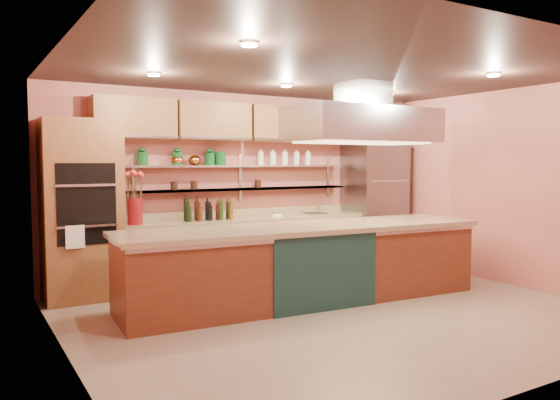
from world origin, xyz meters
TOP-DOWN VIEW (x-y plane):
  - floor at (0.00, 0.00)m, footprint 6.00×5.00m
  - ceiling at (0.00, 0.00)m, footprint 6.00×5.00m
  - wall_back at (0.00, 2.50)m, footprint 6.00×0.04m
  - wall_front at (0.00, -2.50)m, footprint 6.00×0.04m
  - wall_left at (-3.00, 0.00)m, footprint 0.04×5.00m
  - wall_right at (3.00, 0.00)m, footprint 0.04×5.00m
  - oven_stack at (-2.45, 2.18)m, footprint 0.95×0.64m
  - refrigerator at (2.35, 2.14)m, footprint 0.95×0.72m
  - back_counter at (-0.05, 2.20)m, footprint 3.84×0.64m
  - wall_shelf_lower at (-0.05, 2.37)m, footprint 3.60×0.26m
  - wall_shelf_upper at (-0.05, 2.37)m, footprint 3.60×0.26m
  - upper_cabinets at (0.00, 2.32)m, footprint 4.60×0.36m
  - range_hood at (0.84, 0.63)m, footprint 2.00×1.00m
  - ceiling_downlights at (0.00, 0.20)m, footprint 4.00×2.80m
  - island at (-0.06, 0.63)m, footprint 4.69×1.35m
  - flower_vase at (-1.78, 2.15)m, footprint 0.26×0.26m
  - oil_bottle_cluster at (-0.71, 2.15)m, footprint 0.79×0.35m
  - kitchen_scale at (0.39, 2.15)m, footprint 0.17×0.13m
  - bar_faucet at (1.26, 2.25)m, footprint 0.04×0.04m
  - copper_kettle at (-0.84, 2.37)m, footprint 0.19×0.19m
  - green_canister at (-0.43, 2.37)m, footprint 0.20×0.20m

SIDE VIEW (x-z plane):
  - floor at x=0.00m, z-range -0.02..0.00m
  - back_counter at x=-0.05m, z-range 0.00..0.93m
  - island at x=-0.06m, z-range 0.00..0.97m
  - kitchen_scale at x=0.39m, z-range 0.93..1.02m
  - refrigerator at x=2.35m, z-range 0.00..2.10m
  - bar_faucet at x=1.26m, z-range 0.93..1.17m
  - oil_bottle_cluster at x=-0.71m, z-range 0.93..1.18m
  - flower_vase at x=-1.78m, z-range 0.93..1.28m
  - oven_stack at x=-2.45m, z-range 0.00..2.30m
  - wall_shelf_lower at x=-0.05m, z-range 1.34..1.36m
  - wall_back at x=0.00m, z-range 0.00..2.80m
  - wall_front at x=0.00m, z-range 0.00..2.80m
  - wall_left at x=-3.00m, z-range 0.00..2.80m
  - wall_right at x=3.00m, z-range 0.00..2.80m
  - wall_shelf_upper at x=-0.05m, z-range 1.69..1.71m
  - copper_kettle at x=-0.84m, z-range 1.71..1.86m
  - green_canister at x=-0.43m, z-range 1.71..1.91m
  - range_hood at x=0.84m, z-range 2.02..2.48m
  - upper_cabinets at x=0.00m, z-range 2.08..2.62m
  - ceiling_downlights at x=0.00m, z-range 2.76..2.78m
  - ceiling at x=0.00m, z-range 2.79..2.81m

